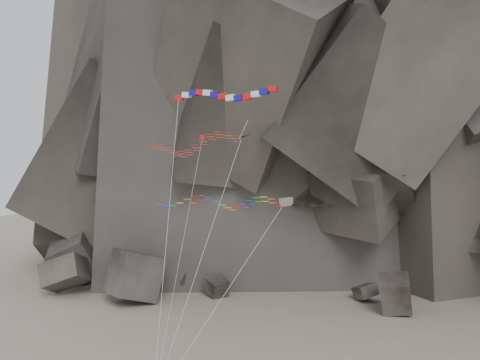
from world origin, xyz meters
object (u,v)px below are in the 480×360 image
(delta_kite, at_px, (190,144))
(pennant_kite, at_px, (192,194))
(parafoil_kite, at_px, (216,202))
(banner_kite, at_px, (223,96))

(delta_kite, height_order, pennant_kite, delta_kite)
(parafoil_kite, bearing_deg, banner_kite, -78.10)
(delta_kite, relative_size, parafoil_kite, 1.40)
(pennant_kite, bearing_deg, delta_kite, -74.88)
(pennant_kite, bearing_deg, parafoil_kite, -7.70)
(banner_kite, distance_m, pennant_kite, 9.40)
(banner_kite, xyz_separation_m, parafoil_kite, (-1.53, 2.44, -8.80))
(banner_kite, xyz_separation_m, pennant_kite, (-3.91, 2.52, -8.16))
(parafoil_kite, bearing_deg, pennant_kite, 158.00)
(banner_kite, distance_m, parafoil_kite, 9.26)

